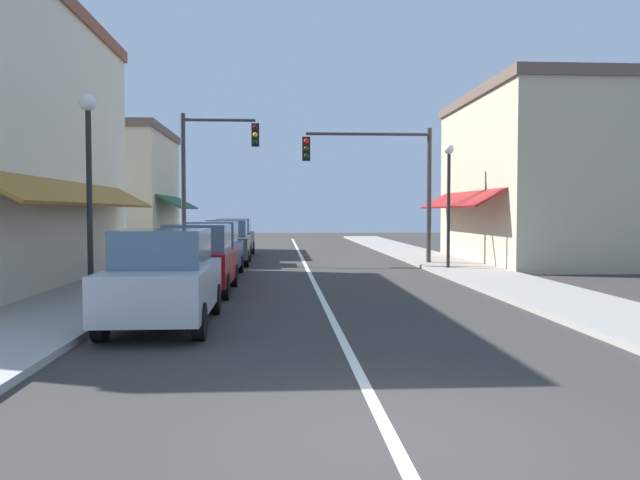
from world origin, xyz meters
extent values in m
plane|color=#33302D|center=(0.00, 18.00, 0.00)|extent=(80.00, 80.00, 0.00)
cube|color=#A39E99|center=(-5.50, 18.00, 0.06)|extent=(2.60, 56.00, 0.12)
cube|color=gray|center=(5.50, 18.00, 0.06)|extent=(2.60, 56.00, 0.12)
cube|color=silver|center=(0.00, 18.00, 0.00)|extent=(0.14, 52.00, 0.01)
cube|color=slate|center=(-6.86, 12.00, 1.40)|extent=(0.08, 10.64, 1.80)
cube|color=olive|center=(-6.25, 12.00, 2.60)|extent=(1.27, 11.76, 0.73)
cube|color=slate|center=(-6.86, 8.92, 5.52)|extent=(0.08, 1.10, 1.30)
cube|color=slate|center=(-6.86, 15.08, 5.52)|extent=(0.08, 1.10, 1.30)
cube|color=#BCAD8E|center=(9.45, 20.00, 3.29)|extent=(5.30, 10.00, 6.57)
cube|color=brown|center=(9.45, 20.00, 6.77)|extent=(5.50, 10.20, 0.40)
cube|color=slate|center=(6.86, 20.00, 1.40)|extent=(0.08, 7.60, 1.80)
cube|color=maroon|center=(6.25, 20.00, 2.60)|extent=(1.27, 8.40, 0.73)
cube|color=slate|center=(6.86, 17.80, 4.73)|extent=(0.08, 1.10, 1.30)
cube|color=slate|center=(6.86, 22.20, 4.73)|extent=(0.08, 1.10, 1.30)
cube|color=beige|center=(-9.67, 28.00, 2.97)|extent=(5.74, 8.00, 5.95)
cube|color=brown|center=(-9.67, 28.00, 6.15)|extent=(5.94, 8.20, 0.40)
cube|color=slate|center=(-6.86, 28.00, 1.40)|extent=(0.08, 6.08, 1.80)
cube|color=#194C2D|center=(-6.25, 28.00, 2.60)|extent=(1.27, 6.72, 0.73)
cube|color=slate|center=(-6.86, 26.24, 4.28)|extent=(0.08, 1.10, 1.30)
cube|color=slate|center=(-6.86, 29.76, 4.28)|extent=(0.08, 1.10, 1.30)
cube|color=#B7BABF|center=(-3.12, 6.07, 0.71)|extent=(1.75, 4.11, 0.80)
cube|color=slate|center=(-3.12, 5.97, 1.44)|extent=(1.53, 2.01, 0.66)
cylinder|color=black|center=(-3.92, 7.41, 0.31)|extent=(0.20, 0.62, 0.62)
cylinder|color=black|center=(-2.34, 7.42, 0.31)|extent=(0.20, 0.62, 0.62)
cylinder|color=black|center=(-3.90, 4.71, 0.31)|extent=(0.20, 0.62, 0.62)
cylinder|color=black|center=(-2.32, 4.72, 0.31)|extent=(0.20, 0.62, 0.62)
cube|color=maroon|center=(-3.09, 10.90, 0.71)|extent=(1.76, 4.11, 0.80)
cube|color=slate|center=(-3.09, 10.80, 1.44)|extent=(1.54, 2.01, 0.66)
cylinder|color=black|center=(-3.87, 12.26, 0.31)|extent=(0.21, 0.62, 0.62)
cylinder|color=black|center=(-2.29, 12.25, 0.31)|extent=(0.21, 0.62, 0.62)
cylinder|color=black|center=(-3.89, 9.55, 0.31)|extent=(0.21, 0.62, 0.62)
cylinder|color=black|center=(-2.31, 9.54, 0.31)|extent=(0.21, 0.62, 0.62)
cube|color=navy|center=(-3.16, 14.98, 0.71)|extent=(1.75, 4.11, 0.80)
cube|color=slate|center=(-3.16, 14.88, 1.44)|extent=(1.54, 2.01, 0.66)
cylinder|color=black|center=(-3.94, 16.34, 0.31)|extent=(0.20, 0.62, 0.62)
cylinder|color=black|center=(-2.36, 16.33, 0.31)|extent=(0.20, 0.62, 0.62)
cylinder|color=black|center=(-3.96, 13.63, 0.31)|extent=(0.20, 0.62, 0.62)
cylinder|color=black|center=(-2.38, 13.62, 0.31)|extent=(0.20, 0.62, 0.62)
cube|color=#4C5156|center=(-3.08, 19.96, 0.71)|extent=(1.79, 4.13, 0.80)
cube|color=slate|center=(-3.08, 19.86, 1.44)|extent=(1.55, 2.02, 0.66)
cylinder|color=black|center=(-3.89, 21.30, 0.31)|extent=(0.21, 0.62, 0.62)
cylinder|color=black|center=(-2.31, 21.32, 0.31)|extent=(0.21, 0.62, 0.62)
cylinder|color=black|center=(-3.85, 18.59, 0.31)|extent=(0.21, 0.62, 0.62)
cylinder|color=black|center=(-2.27, 18.62, 0.31)|extent=(0.21, 0.62, 0.62)
cube|color=black|center=(-3.16, 25.02, 0.71)|extent=(1.76, 4.12, 0.80)
cube|color=slate|center=(-3.16, 24.92, 1.44)|extent=(1.54, 2.02, 0.66)
cylinder|color=black|center=(-3.94, 26.38, 0.31)|extent=(0.21, 0.62, 0.62)
cylinder|color=black|center=(-2.36, 26.36, 0.31)|extent=(0.21, 0.62, 0.62)
cylinder|color=black|center=(-3.97, 23.67, 0.31)|extent=(0.21, 0.62, 0.62)
cylinder|color=black|center=(-2.39, 23.66, 0.31)|extent=(0.21, 0.62, 0.62)
cylinder|color=#333333|center=(4.80, 18.97, 2.66)|extent=(0.18, 0.18, 5.33)
cylinder|color=#333333|center=(2.40, 18.97, 5.08)|extent=(4.79, 0.12, 0.12)
cube|color=black|center=(0.01, 18.79, 4.48)|extent=(0.30, 0.24, 0.90)
sphere|color=red|center=(0.01, 18.66, 4.76)|extent=(0.20, 0.20, 0.20)
sphere|color=#3D2D0C|center=(0.01, 18.66, 4.48)|extent=(0.20, 0.20, 0.20)
sphere|color=#0C3316|center=(0.01, 18.66, 4.20)|extent=(0.20, 0.20, 0.20)
cylinder|color=#333333|center=(-4.80, 20.05, 2.98)|extent=(0.18, 0.18, 5.97)
cylinder|color=#333333|center=(-3.38, 20.05, 5.72)|extent=(2.85, 0.12, 0.12)
cube|color=black|center=(-1.95, 19.87, 5.12)|extent=(0.30, 0.24, 0.90)
sphere|color=#420F0F|center=(-1.95, 19.74, 5.40)|extent=(0.20, 0.20, 0.20)
sphere|color=yellow|center=(-1.95, 19.74, 5.12)|extent=(0.20, 0.20, 0.20)
sphere|color=#0C3316|center=(-1.95, 19.74, 4.84)|extent=(0.20, 0.20, 0.20)
cylinder|color=black|center=(-5.11, 8.40, 2.12)|extent=(0.12, 0.12, 4.25)
sphere|color=white|center=(-5.11, 8.40, 4.43)|extent=(0.36, 0.36, 0.36)
cylinder|color=black|center=(4.93, 16.55, 2.05)|extent=(0.12, 0.12, 4.10)
sphere|color=white|center=(4.93, 16.55, 4.28)|extent=(0.36, 0.36, 0.36)
camera|label=1|loc=(-1.03, -5.77, 2.09)|focal=36.16mm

